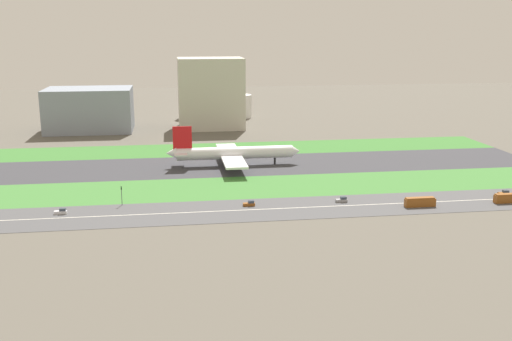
{
  "coord_description": "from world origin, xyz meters",
  "views": [
    {
      "loc": [
        -38.85,
        -279.76,
        64.88
      ],
      "look_at": [
        -3.32,
        -36.5,
        6.0
      ],
      "focal_mm": 41.77,
      "sensor_mm": 36.0,
      "label": 1
    }
  ],
  "objects_px": {
    "airliner": "(231,153)",
    "fuel_tank_west": "(193,108)",
    "fuel_tank_centre": "(238,106)",
    "terminal_building": "(90,110)",
    "hangar_building": "(211,93)",
    "bus_0": "(509,198)",
    "bus_1": "(420,202)",
    "car_1": "(504,193)",
    "car_2": "(342,200)",
    "traffic_light": "(122,194)",
    "car_0": "(61,212)",
    "car_3": "(250,204)"
  },
  "relations": [
    {
      "from": "car_1",
      "to": "terminal_building",
      "type": "bearing_deg",
      "value": 135.03
    },
    {
      "from": "bus_0",
      "to": "hangar_building",
      "type": "distance_m",
      "value": 217.39
    },
    {
      "from": "car_2",
      "to": "fuel_tank_centre",
      "type": "bearing_deg",
      "value": 93.37
    },
    {
      "from": "airliner",
      "to": "car_2",
      "type": "height_order",
      "value": "airliner"
    },
    {
      "from": "traffic_light",
      "to": "car_3",
      "type": "bearing_deg",
      "value": -9.58
    },
    {
      "from": "bus_1",
      "to": "fuel_tank_centre",
      "type": "relative_size",
      "value": 0.59
    },
    {
      "from": "fuel_tank_centre",
      "to": "bus_0",
      "type": "bearing_deg",
      "value": -72.18
    },
    {
      "from": "bus_0",
      "to": "traffic_light",
      "type": "relative_size",
      "value": 1.61
    },
    {
      "from": "fuel_tank_west",
      "to": "fuel_tank_centre",
      "type": "height_order",
      "value": "fuel_tank_centre"
    },
    {
      "from": "bus_1",
      "to": "terminal_building",
      "type": "distance_m",
      "value": 239.38
    },
    {
      "from": "car_0",
      "to": "fuel_tank_centre",
      "type": "bearing_deg",
      "value": 68.26
    },
    {
      "from": "airliner",
      "to": "fuel_tank_west",
      "type": "relative_size",
      "value": 3.16
    },
    {
      "from": "car_0",
      "to": "hangar_building",
      "type": "height_order",
      "value": "hangar_building"
    },
    {
      "from": "car_0",
      "to": "traffic_light",
      "type": "distance_m",
      "value": 22.53
    },
    {
      "from": "hangar_building",
      "to": "car_1",
      "type": "bearing_deg",
      "value": -60.33
    },
    {
      "from": "bus_1",
      "to": "car_1",
      "type": "relative_size",
      "value": 2.64
    },
    {
      "from": "bus_0",
      "to": "car_2",
      "type": "bearing_deg",
      "value": -9.04
    },
    {
      "from": "car_0",
      "to": "car_1",
      "type": "distance_m",
      "value": 170.71
    },
    {
      "from": "car_2",
      "to": "terminal_building",
      "type": "height_order",
      "value": "terminal_building"
    },
    {
      "from": "terminal_building",
      "to": "fuel_tank_west",
      "type": "height_order",
      "value": "terminal_building"
    },
    {
      "from": "airliner",
      "to": "car_2",
      "type": "relative_size",
      "value": 14.77
    },
    {
      "from": "car_0",
      "to": "fuel_tank_west",
      "type": "bearing_deg",
      "value": 76.01
    },
    {
      "from": "car_2",
      "to": "car_3",
      "type": "bearing_deg",
      "value": 180.0
    },
    {
      "from": "fuel_tank_west",
      "to": "car_3",
      "type": "bearing_deg",
      "value": -87.07
    },
    {
      "from": "terminal_building",
      "to": "fuel_tank_centre",
      "type": "distance_m",
      "value": 111.6
    },
    {
      "from": "bus_0",
      "to": "fuel_tank_centre",
      "type": "distance_m",
      "value": 249.04
    },
    {
      "from": "terminal_building",
      "to": "hangar_building",
      "type": "relative_size",
      "value": 1.17
    },
    {
      "from": "car_1",
      "to": "hangar_building",
      "type": "xyz_separation_m",
      "value": [
        -103.7,
        182.0,
        22.16
      ]
    },
    {
      "from": "car_1",
      "to": "fuel_tank_west",
      "type": "bearing_deg",
      "value": 116.7
    },
    {
      "from": "bus_1",
      "to": "fuel_tank_centre",
      "type": "bearing_deg",
      "value": -80.31
    },
    {
      "from": "bus_1",
      "to": "car_2",
      "type": "bearing_deg",
      "value": -20.25
    },
    {
      "from": "bus_1",
      "to": "terminal_building",
      "type": "xyz_separation_m",
      "value": [
        -142.46,
        192.0,
        11.93
      ]
    },
    {
      "from": "car_0",
      "to": "traffic_light",
      "type": "height_order",
      "value": "traffic_light"
    },
    {
      "from": "fuel_tank_west",
      "to": "bus_1",
      "type": "bearing_deg",
      "value": -72.56
    },
    {
      "from": "fuel_tank_west",
      "to": "traffic_light",
      "type": "bearing_deg",
      "value": -99.27
    },
    {
      "from": "airliner",
      "to": "car_0",
      "type": "bearing_deg",
      "value": -135.23
    },
    {
      "from": "car_2",
      "to": "hangar_building",
      "type": "distance_m",
      "value": 187.02
    },
    {
      "from": "car_3",
      "to": "hangar_building",
      "type": "relative_size",
      "value": 0.1
    },
    {
      "from": "car_2",
      "to": "fuel_tank_west",
      "type": "bearing_deg",
      "value": 101.78
    },
    {
      "from": "car_3",
      "to": "traffic_light",
      "type": "xyz_separation_m",
      "value": [
        -47.37,
        7.99,
        3.37
      ]
    },
    {
      "from": "bus_1",
      "to": "fuel_tank_west",
      "type": "xyz_separation_m",
      "value": [
        -74.46,
        237.0,
        5.62
      ]
    },
    {
      "from": "car_3",
      "to": "terminal_building",
      "type": "distance_m",
      "value": 199.07
    },
    {
      "from": "airliner",
      "to": "traffic_light",
      "type": "distance_m",
      "value": 76.72
    },
    {
      "from": "fuel_tank_west",
      "to": "car_0",
      "type": "bearing_deg",
      "value": -103.99
    },
    {
      "from": "bus_1",
      "to": "bus_0",
      "type": "bearing_deg",
      "value": -180.0
    },
    {
      "from": "car_3",
      "to": "hangar_building",
      "type": "bearing_deg",
      "value": 90.36
    },
    {
      "from": "hangar_building",
      "to": "terminal_building",
      "type": "bearing_deg",
      "value": 180.0
    },
    {
      "from": "terminal_building",
      "to": "car_2",
      "type": "bearing_deg",
      "value": -57.63
    },
    {
      "from": "airliner",
      "to": "fuel_tank_centre",
      "type": "bearing_deg",
      "value": 82.13
    },
    {
      "from": "traffic_light",
      "to": "hangar_building",
      "type": "bearing_deg",
      "value": 75.12
    }
  ]
}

